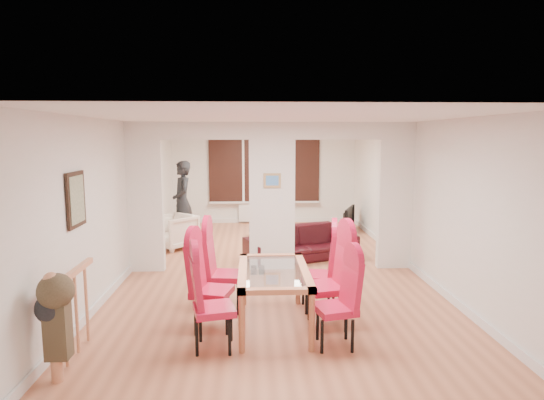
{
  "coord_description": "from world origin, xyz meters",
  "views": [
    {
      "loc": [
        -0.37,
        -7.9,
        2.34
      ],
      "look_at": [
        0.03,
        0.6,
        1.16
      ],
      "focal_mm": 30.0,
      "sensor_mm": 36.0,
      "label": 1
    }
  ],
  "objects": [
    {
      "name": "floor",
      "position": [
        0.0,
        0.0,
        0.0
      ],
      "size": [
        5.0,
        9.0,
        0.01
      ],
      "primitive_type": "cube",
      "color": "#BD6F4C",
      "rests_on": "ground"
    },
    {
      "name": "room_walls",
      "position": [
        0.0,
        0.0,
        1.3
      ],
      "size": [
        5.0,
        9.0,
        2.6
      ],
      "primitive_type": null,
      "color": "silver",
      "rests_on": "floor"
    },
    {
      "name": "divider_wall",
      "position": [
        0.0,
        0.0,
        1.3
      ],
      "size": [
        5.0,
        0.18,
        2.6
      ],
      "primitive_type": "cube",
      "color": "white",
      "rests_on": "floor"
    },
    {
      "name": "bay_window_blinds",
      "position": [
        0.0,
        4.44,
        1.5
      ],
      "size": [
        3.0,
        0.08,
        1.8
      ],
      "primitive_type": "cube",
      "color": "black",
      "rests_on": "room_walls"
    },
    {
      "name": "radiator",
      "position": [
        0.0,
        4.4,
        0.3
      ],
      "size": [
        1.4,
        0.08,
        0.5
      ],
      "primitive_type": "cube",
      "color": "white",
      "rests_on": "floor"
    },
    {
      "name": "pendant_light",
      "position": [
        0.3,
        3.3,
        2.15
      ],
      "size": [
        0.36,
        0.36,
        0.36
      ],
      "primitive_type": "sphere",
      "color": "orange",
      "rests_on": "room_walls"
    },
    {
      "name": "stair_newel",
      "position": [
        -2.25,
        -3.2,
        0.55
      ],
      "size": [
        0.4,
        1.2,
        1.1
      ],
      "primitive_type": null,
      "color": "tan",
      "rests_on": "floor"
    },
    {
      "name": "wall_poster",
      "position": [
        -2.47,
        -2.4,
        1.6
      ],
      "size": [
        0.04,
        0.52,
        0.67
      ],
      "primitive_type": "cube",
      "color": "gray",
      "rests_on": "room_walls"
    },
    {
      "name": "pillar_photo",
      "position": [
        0.0,
        -0.1,
        1.6
      ],
      "size": [
        0.3,
        0.03,
        0.25
      ],
      "primitive_type": "cube",
      "color": "#4C8CD8",
      "rests_on": "divider_wall"
    },
    {
      "name": "dining_table",
      "position": [
        -0.09,
        -2.47,
        0.36
      ],
      "size": [
        0.87,
        1.54,
        0.72
      ],
      "primitive_type": null,
      "color": "#B76743",
      "rests_on": "floor"
    },
    {
      "name": "dining_chair_la",
      "position": [
        -0.78,
        -3.07,
        0.54
      ],
      "size": [
        0.52,
        0.52,
        1.08
      ],
      "primitive_type": null,
      "rotation": [
        0.0,
        0.0,
        0.23
      ],
      "color": "#C11338",
      "rests_on": "floor"
    },
    {
      "name": "dining_chair_lb",
      "position": [
        -0.85,
        -2.54,
        0.56
      ],
      "size": [
        0.55,
        0.55,
        1.12
      ],
      "primitive_type": null,
      "rotation": [
        0.0,
        0.0,
        -0.26
      ],
      "color": "#C11338",
      "rests_on": "floor"
    },
    {
      "name": "dining_chair_lc",
      "position": [
        -0.74,
        -1.93,
        0.57
      ],
      "size": [
        0.5,
        0.5,
        1.14
      ],
      "primitive_type": null,
      "rotation": [
        0.0,
        0.0,
        -0.11
      ],
      "color": "#C11338",
      "rests_on": "floor"
    },
    {
      "name": "dining_chair_ra",
      "position": [
        0.56,
        -3.08,
        0.52
      ],
      "size": [
        0.5,
        0.5,
        1.04
      ],
      "primitive_type": null,
      "rotation": [
        0.0,
        0.0,
        0.24
      ],
      "color": "#C11338",
      "rests_on": "floor"
    },
    {
      "name": "dining_chair_rb",
      "position": [
        0.57,
        -2.53,
        0.59
      ],
      "size": [
        0.56,
        0.56,
        1.19
      ],
      "primitive_type": null,
      "rotation": [
        0.0,
        0.0,
        0.21
      ],
      "color": "#C11338",
      "rests_on": "floor"
    },
    {
      "name": "dining_chair_rc",
      "position": [
        0.54,
        -1.96,
        0.55
      ],
      "size": [
        0.51,
        0.51,
        1.1
      ],
      "primitive_type": null,
      "rotation": [
        0.0,
        0.0,
        -0.18
      ],
      "color": "#C11338",
      "rests_on": "floor"
    },
    {
      "name": "sofa",
      "position": [
        0.6,
        0.67,
        0.31
      ],
      "size": [
        2.3,
        1.54,
        0.63
      ],
      "primitive_type": "imported",
      "rotation": [
        0.0,
        0.0,
        0.36
      ],
      "color": "black",
      "rests_on": "floor"
    },
    {
      "name": "armchair",
      "position": [
        -2.0,
        1.63,
        0.36
      ],
      "size": [
        1.1,
        1.1,
        0.72
      ],
      "primitive_type": "imported",
      "rotation": [
        0.0,
        0.0,
        -0.78
      ],
      "color": "silver",
      "rests_on": "floor"
    },
    {
      "name": "person",
      "position": [
        -1.89,
        2.17,
        0.91
      ],
      "size": [
        0.77,
        0.62,
        1.83
      ],
      "primitive_type": "imported",
      "rotation": [
        0.0,
        0.0,
        -1.26
      ],
      "color": "black",
      "rests_on": "floor"
    },
    {
      "name": "television",
      "position": [
        2.0,
        3.23,
        0.3
      ],
      "size": [
        1.03,
        0.54,
        0.61
      ],
      "primitive_type": "imported",
      "rotation": [
        0.0,
        0.0,
        1.17
      ],
      "color": "black",
      "rests_on": "floor"
    },
    {
      "name": "coffee_table",
      "position": [
        0.11,
        2.6,
        0.12
      ],
      "size": [
        1.11,
        0.65,
        0.24
      ],
      "primitive_type": null,
      "rotation": [
        0.0,
        0.0,
        0.12
      ],
      "color": "#351712",
      "rests_on": "floor"
    },
    {
      "name": "bottle",
      "position": [
        -0.0,
        2.58,
        0.37
      ],
      "size": [
        0.06,
        0.06,
        0.26
      ],
      "primitive_type": "cylinder",
      "color": "#143F19",
      "rests_on": "coffee_table"
    },
    {
      "name": "bowl",
      "position": [
        0.2,
        2.65,
        0.27
      ],
      "size": [
        0.2,
        0.2,
        0.05
      ],
      "primitive_type": "imported",
      "color": "#351712",
      "rests_on": "coffee_table"
    },
    {
      "name": "shoes",
      "position": [
        -0.26,
        -0.28,
        0.05
      ],
      "size": [
        0.23,
        0.25,
        0.1
      ],
      "primitive_type": null,
      "color": "black",
      "rests_on": "floor"
    }
  ]
}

